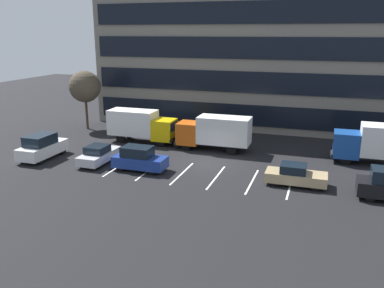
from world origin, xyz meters
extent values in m
plane|color=black|center=(0.00, 0.00, 0.00)|extent=(120.00, 120.00, 0.00)
cube|color=slate|center=(0.00, 18.00, 10.80)|extent=(35.69, 11.75, 21.60)
cube|color=black|center=(0.00, 12.06, 1.98)|extent=(34.26, 0.16, 2.30)
cube|color=black|center=(0.00, 12.06, 5.58)|extent=(34.26, 0.16, 2.30)
cube|color=black|center=(0.00, 12.06, 9.18)|extent=(34.26, 0.16, 2.30)
cube|color=black|center=(0.00, 12.06, 12.78)|extent=(34.26, 0.16, 2.30)
cube|color=silver|center=(-7.00, -2.91, 0.00)|extent=(0.14, 5.40, 0.01)
cube|color=silver|center=(-4.20, -2.91, 0.00)|extent=(0.14, 5.40, 0.01)
cube|color=silver|center=(-1.40, -2.91, 0.00)|extent=(0.14, 5.40, 0.01)
cube|color=silver|center=(1.40, -2.91, 0.00)|extent=(0.14, 5.40, 0.01)
cube|color=silver|center=(4.20, -2.91, 0.00)|extent=(0.14, 5.40, 0.01)
cube|color=silver|center=(7.00, -2.91, 0.00)|extent=(0.14, 5.40, 0.01)
cube|color=yellow|center=(-6.01, 4.72, 1.48)|extent=(2.03, 2.22, 2.03)
cube|color=black|center=(-5.01, 4.72, 1.89)|extent=(0.06, 1.86, 0.90)
cube|color=white|center=(-9.43, 4.72, 1.99)|extent=(4.81, 2.31, 2.50)
cube|color=black|center=(-4.95, 4.72, 0.60)|extent=(0.18, 2.22, 0.37)
cylinder|color=black|center=(-6.01, 5.67, 0.46)|extent=(0.92, 0.28, 0.92)
cylinder|color=black|center=(-6.01, 3.77, 0.46)|extent=(0.92, 0.28, 0.92)
cylinder|color=black|center=(-10.40, 5.67, 0.46)|extent=(0.92, 0.28, 0.92)
cylinder|color=black|center=(-10.40, 3.77, 0.46)|extent=(0.92, 0.28, 0.92)
cube|color=#D85914|center=(-3.25, 4.25, 1.49)|extent=(2.04, 2.23, 2.04)
cube|color=black|center=(-4.25, 4.25, 1.90)|extent=(0.06, 1.87, 0.90)
cube|color=white|center=(0.19, 4.25, 2.00)|extent=(4.83, 2.32, 2.51)
cube|color=black|center=(-4.32, 4.25, 0.60)|extent=(0.19, 2.23, 0.37)
cylinder|color=black|center=(-3.25, 3.30, 0.46)|extent=(0.93, 0.28, 0.93)
cylinder|color=black|center=(-3.25, 5.21, 0.46)|extent=(0.93, 0.28, 0.93)
cylinder|color=black|center=(1.16, 3.30, 0.46)|extent=(0.93, 0.28, 0.93)
cylinder|color=black|center=(1.16, 5.21, 0.46)|extent=(0.93, 0.28, 0.93)
cube|color=#194799|center=(10.93, 4.52, 1.55)|extent=(2.13, 2.33, 2.13)
cube|color=black|center=(9.88, 4.52, 1.98)|extent=(0.06, 1.95, 0.94)
cube|color=black|center=(9.81, 4.52, 0.63)|extent=(0.19, 2.33, 0.39)
cylinder|color=black|center=(10.93, 3.52, 0.48)|extent=(0.97, 0.29, 0.97)
cylinder|color=black|center=(10.93, 5.51, 0.48)|extent=(0.97, 0.29, 0.97)
cylinder|color=black|center=(12.25, -2.51, 0.35)|extent=(0.69, 0.22, 0.69)
cylinder|color=black|center=(12.25, -4.25, 0.35)|extent=(0.69, 0.22, 0.69)
cube|color=tan|center=(7.35, -2.62, 0.60)|extent=(4.38, 1.83, 0.71)
cube|color=black|center=(7.13, -2.62, 1.26)|extent=(1.84, 1.61, 0.61)
cylinder|color=black|center=(8.76, -1.83, 0.31)|extent=(0.61, 0.22, 0.61)
cylinder|color=black|center=(8.76, -3.42, 0.31)|extent=(0.61, 0.22, 0.61)
cylinder|color=black|center=(5.95, -1.83, 0.31)|extent=(0.61, 0.22, 0.61)
cylinder|color=black|center=(5.95, -3.42, 0.31)|extent=(0.61, 0.22, 0.61)
cube|color=silver|center=(-9.05, -2.61, 0.61)|extent=(1.85, 4.42, 0.72)
cube|color=black|center=(-9.05, -2.83, 1.27)|extent=(1.63, 1.86, 0.62)
cylinder|color=black|center=(-9.85, -1.19, 0.31)|extent=(0.23, 0.62, 0.62)
cylinder|color=black|center=(-8.25, -1.19, 0.31)|extent=(0.23, 0.62, 0.62)
cylinder|color=black|center=(-9.85, -4.02, 0.31)|extent=(0.23, 0.62, 0.62)
cylinder|color=black|center=(-8.25, -4.02, 0.31)|extent=(0.23, 0.62, 0.62)
cube|color=white|center=(-14.49, -2.98, 0.79)|extent=(2.04, 4.82, 1.00)
cube|color=black|center=(-14.49, -3.22, 1.73)|extent=(1.80, 2.65, 0.89)
cylinder|color=black|center=(-15.39, -1.44, 0.36)|extent=(0.23, 0.71, 0.71)
cylinder|color=black|center=(-13.59, -1.44, 0.36)|extent=(0.23, 0.71, 0.71)
cylinder|color=black|center=(-15.39, -4.53, 0.36)|extent=(0.23, 0.71, 0.71)
cylinder|color=black|center=(-13.59, -4.53, 0.36)|extent=(0.23, 0.71, 0.71)
cube|color=navy|center=(-4.89, -3.22, 0.71)|extent=(4.33, 1.84, 0.89)
cube|color=black|center=(-5.11, -3.22, 1.56)|extent=(2.38, 1.62, 0.80)
cylinder|color=black|center=(-3.51, -2.42, 0.32)|extent=(0.64, 0.21, 0.64)
cylinder|color=black|center=(-3.51, -4.03, 0.32)|extent=(0.64, 0.21, 0.64)
cylinder|color=black|center=(-6.28, -2.42, 0.32)|extent=(0.64, 0.21, 0.64)
cylinder|color=black|center=(-6.28, -4.03, 0.32)|extent=(0.64, 0.21, 0.64)
cylinder|color=#473323|center=(-17.00, 8.07, 1.74)|extent=(0.28, 0.28, 3.48)
sphere|color=#4C4233|center=(-17.00, 8.07, 4.88)|extent=(3.55, 3.55, 3.55)
camera|label=1|loc=(8.94, -31.35, 10.86)|focal=37.81mm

